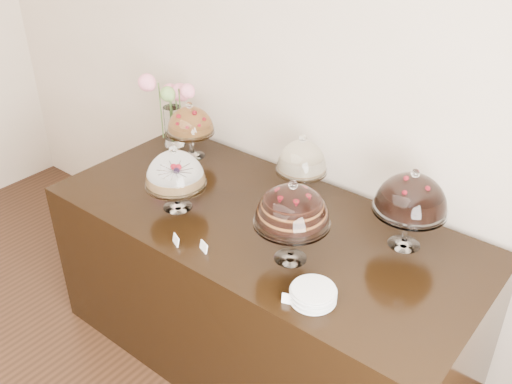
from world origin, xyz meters
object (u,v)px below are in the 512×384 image
Objects in this scene: plate_stack at (313,294)px; cake_stand_fruit_tart at (190,123)px; cake_stand_sugar_sponge at (175,172)px; cake_stand_choco_layer at (292,208)px; cake_stand_dark_choco at (412,197)px; flower_vase at (171,104)px; display_counter at (262,289)px; cake_stand_cheesecake at (302,159)px.

cake_stand_fruit_tart is at bearing 154.38° from plate_stack.
cake_stand_choco_layer reaches higher than cake_stand_sugar_sponge.
cake_stand_dark_choco is 1.15× the size of cake_stand_fruit_tart.
cake_stand_sugar_sponge is 0.87× the size of cake_stand_choco_layer.
cake_stand_dark_choco is 0.88× the size of flower_vase.
flower_vase is (-0.94, 0.31, 0.71)m from display_counter.
cake_stand_choco_layer is (0.70, 0.01, 0.06)m from cake_stand_sugar_sponge.
flower_vase reaches higher than plate_stack.
cake_stand_fruit_tart is at bearing -177.51° from cake_stand_cheesecake.
cake_stand_fruit_tart is (-0.74, 0.27, 0.66)m from display_counter.
cake_stand_dark_choco is at bearing -5.26° from cake_stand_cheesecake.
cake_stand_sugar_sponge is 0.77× the size of flower_vase.
plate_stack is (0.51, -0.64, -0.18)m from cake_stand_cheesecake.
cake_stand_choco_layer is at bearing -29.84° from display_counter.
cake_stand_cheesecake reaches higher than display_counter.
cake_stand_dark_choco reaches higher than plate_stack.
display_counter is at bearing 150.16° from cake_stand_choco_layer.
cake_stand_dark_choco reaches higher than cake_stand_fruit_tart.
display_counter is 6.29× the size of cake_stand_cheesecake.
cake_stand_choco_layer is 0.37m from plate_stack.
cake_stand_fruit_tart reaches higher than plate_stack.
cake_stand_fruit_tart reaches higher than display_counter.
flower_vase reaches higher than cake_stand_sugar_sponge.
display_counter is 1.22m from flower_vase.
cake_stand_cheesecake is 0.88× the size of cake_stand_dark_choco.
plate_stack is at bearing -23.92° from flower_vase.
cake_stand_choco_layer reaches higher than plate_stack.
display_counter is 6.42× the size of cake_stand_fruit_tart.
cake_stand_choco_layer reaches higher than display_counter.
display_counter is 4.92× the size of flower_vase.
cake_stand_choco_layer is 1.32m from flower_vase.
cake_stand_dark_choco is at bearing 78.87° from plate_stack.
cake_stand_cheesecake is 0.78× the size of flower_vase.
cake_stand_dark_choco reaches higher than display_counter.
display_counter is at bearing -158.87° from cake_stand_dark_choco.
cake_stand_sugar_sponge is at bearing -53.36° from cake_stand_fruit_tart.
flower_vase is (-0.54, 0.49, 0.06)m from cake_stand_sugar_sponge.
display_counter is 5.56× the size of cake_stand_dark_choco.
cake_stand_dark_choco is at bearing 49.78° from cake_stand_choco_layer.
cake_stand_choco_layer is 1.14× the size of cake_stand_cheesecake.
cake_stand_dark_choco is (0.35, 0.41, -0.01)m from cake_stand_choco_layer.
cake_stand_dark_choco reaches higher than cake_stand_cheesecake.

